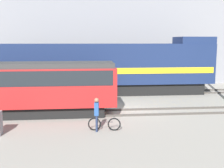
# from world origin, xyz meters

# --- Properties ---
(ground_plane) EXTENTS (120.00, 120.00, 0.00)m
(ground_plane) POSITION_xyz_m (0.00, 0.00, 0.00)
(ground_plane) COLOR gray
(track_near) EXTENTS (60.00, 1.50, 0.14)m
(track_near) POSITION_xyz_m (0.00, -0.71, 0.07)
(track_near) COLOR #47423D
(track_near) RESTS_ON ground
(track_far) EXTENTS (60.00, 1.51, 0.14)m
(track_far) POSITION_xyz_m (0.00, 6.22, 0.07)
(track_far) COLOR #47423D
(track_far) RESTS_ON ground
(building_backdrop) EXTENTS (42.12, 6.00, 13.39)m
(building_backdrop) POSITION_xyz_m (0.00, 14.29, 6.70)
(building_backdrop) COLOR gray
(building_backdrop) RESTS_ON ground
(freight_locomotive) EXTENTS (20.54, 3.04, 5.04)m
(freight_locomotive) POSITION_xyz_m (-1.56, 6.22, 2.34)
(freight_locomotive) COLOR black
(freight_locomotive) RESTS_ON ground
(streetcar) EXTENTS (12.41, 2.54, 3.36)m
(streetcar) POSITION_xyz_m (-6.95, -0.71, 1.92)
(streetcar) COLOR black
(streetcar) RESTS_ON ground
(bicycle) EXTENTS (1.73, 0.44, 0.75)m
(bicycle) POSITION_xyz_m (-1.67, -4.11, 0.35)
(bicycle) COLOR black
(bicycle) RESTS_ON ground
(person) EXTENTS (0.26, 0.38, 1.78)m
(person) POSITION_xyz_m (-2.07, -4.21, 1.09)
(person) COLOR #232D4C
(person) RESTS_ON ground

